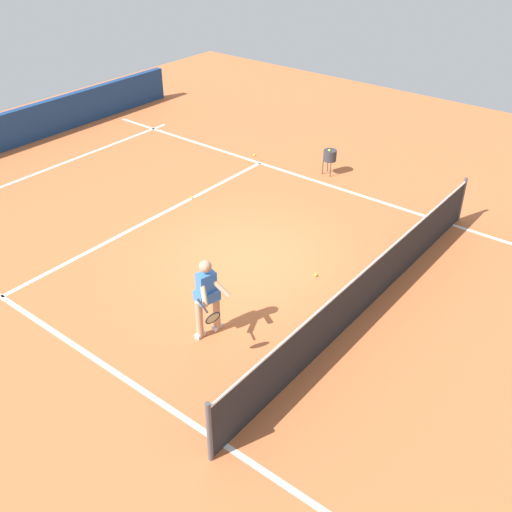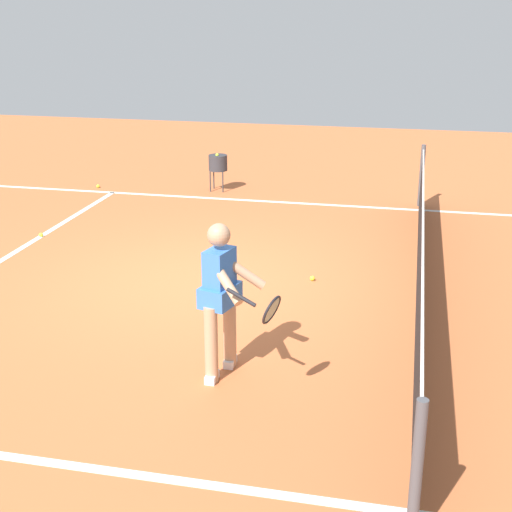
# 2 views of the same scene
# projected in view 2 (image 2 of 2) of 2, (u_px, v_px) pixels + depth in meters

# --- Properties ---
(ground_plane) EXTENTS (25.86, 25.86, 0.00)m
(ground_plane) POSITION_uv_depth(u_px,v_px,m) (202.00, 280.00, 9.56)
(ground_plane) COLOR #C66638
(sideline_left_marking) EXTENTS (0.10, 17.90, 0.01)m
(sideline_left_marking) POSITION_uv_depth(u_px,v_px,m) (265.00, 201.00, 13.35)
(sideline_left_marking) COLOR white
(sideline_left_marking) RESTS_ON ground
(sideline_right_marking) EXTENTS (0.10, 17.90, 0.01)m
(sideline_right_marking) POSITION_uv_depth(u_px,v_px,m) (55.00, 463.00, 5.76)
(sideline_right_marking) COLOR white
(sideline_right_marking) RESTS_ON ground
(court_net) EXTENTS (8.92, 0.08, 1.11)m
(court_net) POSITION_uv_depth(u_px,v_px,m) (420.00, 258.00, 8.82)
(court_net) COLOR #4C4C51
(court_net) RESTS_ON ground
(tennis_player) EXTENTS (0.94, 0.89, 1.55)m
(tennis_player) POSITION_uv_depth(u_px,v_px,m) (222.00, 295.00, 6.87)
(tennis_player) COLOR tan
(tennis_player) RESTS_ON ground
(tennis_ball_near) EXTENTS (0.07, 0.07, 0.07)m
(tennis_ball_near) POSITION_uv_depth(u_px,v_px,m) (312.00, 278.00, 9.54)
(tennis_ball_near) COLOR #D1E533
(tennis_ball_near) RESTS_ON ground
(tennis_ball_mid) EXTENTS (0.07, 0.07, 0.07)m
(tennis_ball_mid) POSITION_uv_depth(u_px,v_px,m) (41.00, 235.00, 11.32)
(tennis_ball_mid) COLOR #D1E533
(tennis_ball_mid) RESTS_ON ground
(tennis_ball_far) EXTENTS (0.07, 0.07, 0.07)m
(tennis_ball_far) POSITION_uv_depth(u_px,v_px,m) (98.00, 186.00, 14.32)
(tennis_ball_far) COLOR #D1E533
(tennis_ball_far) RESTS_ON ground
(ball_hopper) EXTENTS (0.36, 0.36, 0.74)m
(ball_hopper) POSITION_uv_depth(u_px,v_px,m) (218.00, 163.00, 13.95)
(ball_hopper) COLOR #333338
(ball_hopper) RESTS_ON ground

